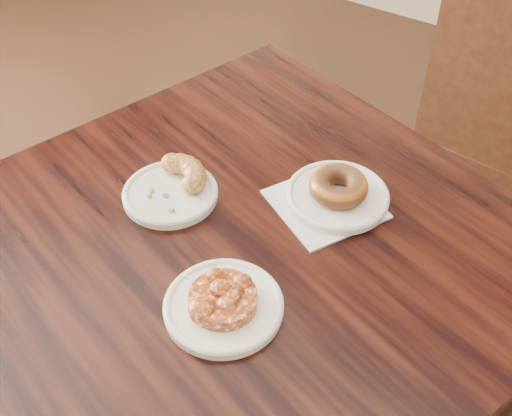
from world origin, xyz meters
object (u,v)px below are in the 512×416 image
Objects in this scene: cafe_table at (244,368)px; apple_fritter at (223,297)px; glazed_donut at (338,186)px; cruller_fragment at (169,184)px.

apple_fritter is (0.06, -0.13, 0.40)m from cafe_table.
glazed_donut is 0.74× the size of apple_fritter.
cruller_fragment is (-0.21, 0.15, 0.00)m from apple_fritter.
cafe_table is 0.43m from cruller_fragment.
apple_fritter reaches higher than cafe_table.
glazed_donut is 0.79× the size of cruller_fragment.
cruller_fragment reaches higher than cafe_table.
apple_fritter is 1.07× the size of cruller_fragment.
cruller_fragment is at bearing 145.62° from apple_fritter.
cafe_table is 8.80× the size of glazed_donut.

